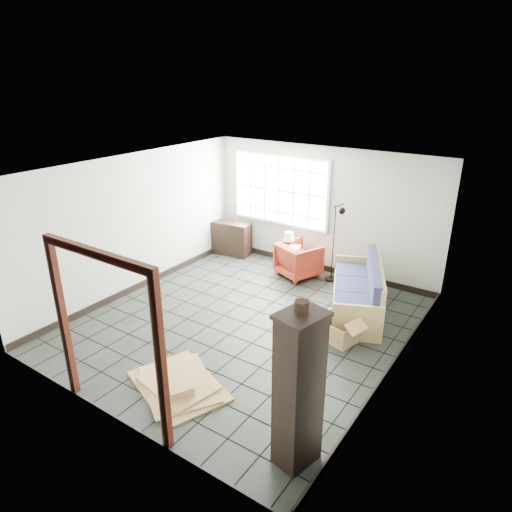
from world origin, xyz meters
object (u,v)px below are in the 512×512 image
Objects in this scene: side_table at (290,254)px; tall_shelf at (299,390)px; armchair at (299,258)px; futon_sofa at (360,294)px.

tall_shelf is (2.59, -4.32, 0.51)m from side_table.
tall_shelf is at bearing 141.52° from armchair.
futon_sofa is 2.01m from side_table.
armchair is 1.27× the size of side_table.
futon_sofa is 2.87× the size of armchair.
side_table is 5.06m from tall_shelf.
armchair is at bearing 132.58° from tall_shelf.
futon_sofa is 3.67m from tall_shelf.
tall_shelf is at bearing -101.98° from futon_sofa.
tall_shelf is (2.36, -4.27, 0.53)m from armchair.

